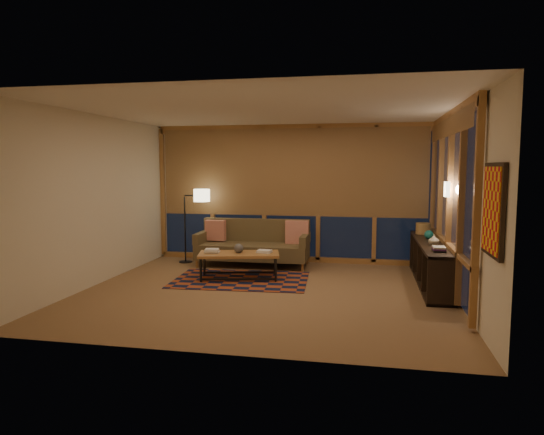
% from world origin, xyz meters
% --- Properties ---
extents(floor, '(5.50, 5.00, 0.01)m').
position_xyz_m(floor, '(0.00, 0.00, 0.00)').
color(floor, '#966744').
rests_on(floor, ground).
extents(ceiling, '(5.50, 5.00, 0.01)m').
position_xyz_m(ceiling, '(0.00, 0.00, 2.70)').
color(ceiling, silver).
rests_on(ceiling, walls).
extents(walls, '(5.51, 5.01, 2.70)m').
position_xyz_m(walls, '(0.00, 0.00, 1.35)').
color(walls, '#EEE3C7').
rests_on(walls, floor).
extents(window_wall_back, '(5.30, 0.16, 2.60)m').
position_xyz_m(window_wall_back, '(0.00, 2.43, 1.35)').
color(window_wall_back, '#AD7F3D').
rests_on(window_wall_back, walls).
extents(window_wall_right, '(0.16, 3.70, 2.60)m').
position_xyz_m(window_wall_right, '(2.68, 0.60, 1.35)').
color(window_wall_right, '#AD7F3D').
rests_on(window_wall_right, walls).
extents(wall_art, '(0.06, 0.74, 0.94)m').
position_xyz_m(wall_art, '(2.71, -1.85, 1.45)').
color(wall_art, red).
rests_on(wall_art, walls).
extents(wall_sconce, '(0.12, 0.18, 0.22)m').
position_xyz_m(wall_sconce, '(2.62, 0.45, 1.55)').
color(wall_sconce, '#F5E8B1').
rests_on(wall_sconce, walls).
extents(sofa, '(2.10, 0.87, 0.86)m').
position_xyz_m(sofa, '(-0.64, 1.83, 0.43)').
color(sofa, brown).
rests_on(sofa, floor).
extents(pillow_left, '(0.40, 0.16, 0.39)m').
position_xyz_m(pillow_left, '(-1.41, 1.95, 0.63)').
color(pillow_left, red).
rests_on(pillow_left, sofa).
extents(pillow_right, '(0.45, 0.17, 0.44)m').
position_xyz_m(pillow_right, '(0.18, 2.00, 0.65)').
color(pillow_right, red).
rests_on(pillow_right, sofa).
extents(area_rug, '(2.29, 1.61, 0.01)m').
position_xyz_m(area_rug, '(-0.56, 0.65, 0.01)').
color(area_rug, '#9F411D').
rests_on(area_rug, floor).
extents(coffee_table, '(1.43, 0.88, 0.44)m').
position_xyz_m(coffee_table, '(-0.61, 0.73, 0.22)').
color(coffee_table, '#AD7F3D').
rests_on(coffee_table, floor).
extents(book_stack_a, '(0.25, 0.21, 0.07)m').
position_xyz_m(book_stack_a, '(-1.06, 0.66, 0.48)').
color(book_stack_a, white).
rests_on(book_stack_a, coffee_table).
extents(book_stack_b, '(0.26, 0.22, 0.05)m').
position_xyz_m(book_stack_b, '(-0.20, 0.84, 0.47)').
color(book_stack_b, white).
rests_on(book_stack_b, coffee_table).
extents(ceramic_pot, '(0.18, 0.18, 0.16)m').
position_xyz_m(ceramic_pot, '(-0.62, 0.74, 0.52)').
color(ceramic_pot, '#222227').
rests_on(ceramic_pot, coffee_table).
extents(floor_lamp, '(0.56, 0.45, 1.45)m').
position_xyz_m(floor_lamp, '(-2.02, 1.91, 0.73)').
color(floor_lamp, black).
rests_on(floor_lamp, floor).
extents(bookshelf, '(0.40, 2.73, 0.68)m').
position_xyz_m(bookshelf, '(2.49, 1.00, 0.34)').
color(bookshelf, '#2F2119').
rests_on(bookshelf, floor).
extents(basket, '(0.28, 0.28, 0.20)m').
position_xyz_m(basket, '(2.47, 1.93, 0.78)').
color(basket, '#A37851').
rests_on(basket, bookshelf).
extents(teal_bowl, '(0.17, 0.17, 0.15)m').
position_xyz_m(teal_bowl, '(2.49, 1.28, 0.76)').
color(teal_bowl, '#156259').
rests_on(teal_bowl, bookshelf).
extents(vase, '(0.19, 0.19, 0.17)m').
position_xyz_m(vase, '(2.49, 0.65, 0.77)').
color(vase, tan).
rests_on(vase, bookshelf).
extents(shelf_book_stack, '(0.22, 0.26, 0.07)m').
position_xyz_m(shelf_book_stack, '(2.49, 0.10, 0.72)').
color(shelf_book_stack, white).
rests_on(shelf_book_stack, bookshelf).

